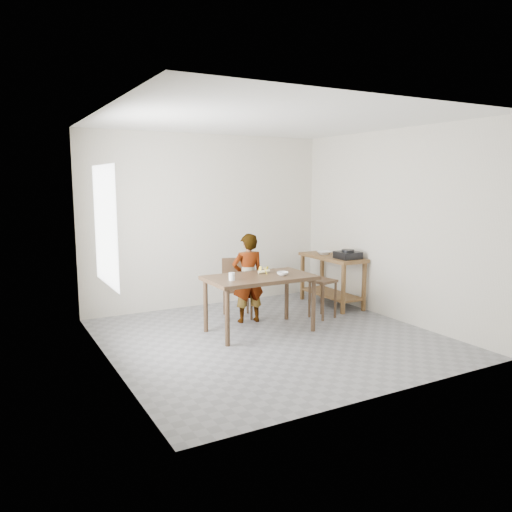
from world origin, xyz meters
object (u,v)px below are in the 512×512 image
prep_counter (332,280)px  stool (322,299)px  child (248,278)px  dining_table (260,304)px  dining_chair (238,289)px

prep_counter → stool: prep_counter is taller
stool → child: bearing=162.8°
dining_table → stool: size_ratio=2.47×
child → stool: (1.05, -0.33, -0.35)m
dining_chair → prep_counter: bearing=16.4°
child → stool: bearing=171.3°
child → dining_table: bearing=89.0°
child → dining_chair: bearing=-78.2°
dining_table → stool: 1.15m
prep_counter → child: bearing=-172.4°
dining_table → prep_counter: size_ratio=1.17×
stool → dining_table: bearing=-172.2°
prep_counter → dining_chair: size_ratio=1.41×
dining_table → dining_chair: (0.06, 0.77, 0.05)m
dining_table → child: 0.55m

